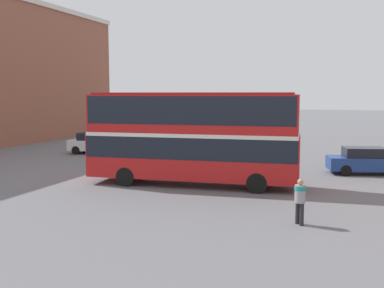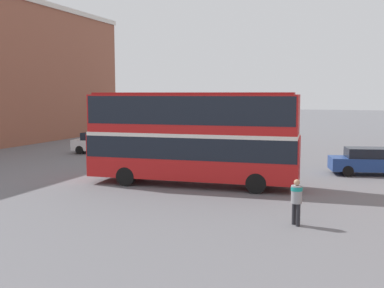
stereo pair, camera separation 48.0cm
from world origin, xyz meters
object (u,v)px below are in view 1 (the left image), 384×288
at_px(double_decker_bus, 192,133).
at_px(parked_car_kerb_far, 224,147).
at_px(parked_car_kerb_near, 94,143).
at_px(parked_car_side_street, 367,161).
at_px(pedestrian_foreground, 300,197).

height_order(double_decker_bus, parked_car_kerb_far, double_decker_bus).
bearing_deg(parked_car_kerb_far, parked_car_kerb_near, 6.20).
height_order(double_decker_bus, parked_car_side_street, double_decker_bus).
height_order(pedestrian_foreground, parked_car_kerb_near, pedestrian_foreground).
bearing_deg(parked_car_kerb_far, pedestrian_foreground, 113.53).
xyz_separation_m(parked_car_kerb_near, parked_car_side_street, (20.43, -2.72, -0.05)).
bearing_deg(pedestrian_foreground, double_decker_bus, -83.63).
xyz_separation_m(parked_car_kerb_near, parked_car_kerb_far, (10.47, 1.29, -0.04)).
distance_m(double_decker_bus, parked_car_kerb_far, 10.87).
height_order(pedestrian_foreground, parked_car_kerb_far, pedestrian_foreground).
xyz_separation_m(double_decker_bus, parked_car_kerb_far, (-1.17, 10.62, -1.97)).
distance_m(parked_car_kerb_near, parked_car_kerb_far, 10.55).
bearing_deg(double_decker_bus, parked_car_kerb_near, 136.22).
height_order(double_decker_bus, pedestrian_foreground, double_decker_bus).
relative_size(double_decker_bus, parked_car_side_street, 2.29).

